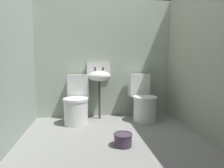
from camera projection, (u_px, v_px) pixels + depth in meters
ground_plane at (116, 147)px, 2.37m from camera, size 2.83×2.95×0.08m
wall_back at (104, 59)px, 3.55m from camera, size 2.83×0.10×2.10m
wall_left at (3, 57)px, 2.17m from camera, size 0.10×2.75×2.10m
wall_right at (210, 58)px, 2.52m from camera, size 0.10×2.75×2.10m
toilet_left at (77, 103)px, 3.17m from camera, size 0.46×0.64×0.78m
toilet_right at (143, 101)px, 3.33m from camera, size 0.43×0.62×0.78m
sink at (99, 76)px, 3.36m from camera, size 0.42×0.35×0.99m
bucket at (123, 139)px, 2.30m from camera, size 0.23×0.23×0.15m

